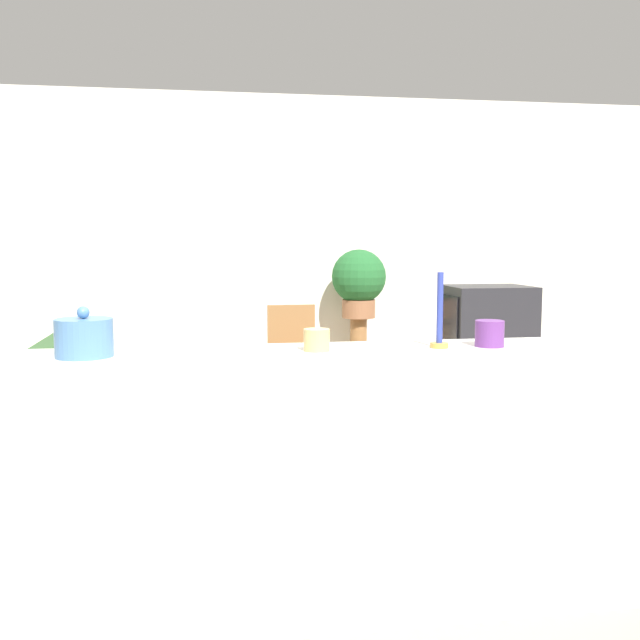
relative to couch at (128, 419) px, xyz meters
The scene contains 13 objects.
ground_plane 1.76m from the couch, 59.28° to the right, with size 14.00×14.00×0.00m, color tan.
wall_back 2.38m from the couch, 65.32° to the left, with size 9.00×0.06×2.70m.
couch is the anchor object (origin of this frame).
tv_stand 2.55m from the couch, ahead, with size 0.83×0.52×0.50m.
television 2.59m from the couch, ahead, with size 0.61×0.50×0.58m.
wooden_chair 1.70m from the couch, 44.54° to the left, with size 0.44×0.44×0.88m.
plant_stand 2.44m from the couch, 41.02° to the left, with size 0.15×0.15×0.73m.
potted_plant 2.56m from the couch, 41.02° to the left, with size 0.48×0.48×0.60m.
foreground_counter 2.16m from the couch, 65.58° to the right, with size 2.66×0.44×1.00m.
decorative_bowl 2.11m from the couch, 88.12° to the right, with size 0.20×0.20×0.18m.
candle_jar 2.28m from the couch, 65.45° to the right, with size 0.10×0.10×0.08m.
candlestick 2.52m from the couch, 55.03° to the right, with size 0.07×0.07×0.29m.
coffee_tin 2.62m from the couch, 51.24° to the right, with size 0.11×0.11×0.10m.
Camera 1 is at (-0.41, -3.05, 1.41)m, focal length 40.00 mm.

